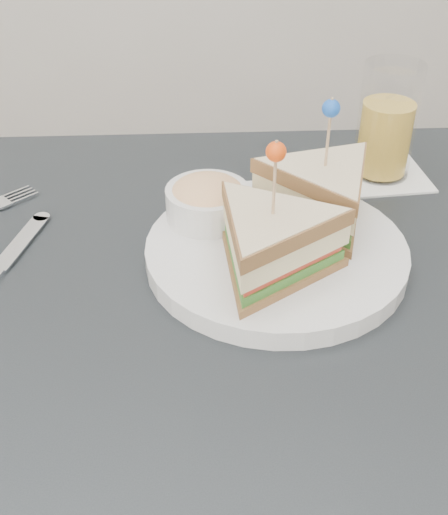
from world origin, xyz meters
TOP-DOWN VIEW (x-y plane):
  - table at (0.00, 0.00)m, footprint 0.80×0.80m
  - plate_meal at (0.08, 0.07)m, footprint 0.32×0.31m
  - cutlery_knife at (-0.23, 0.07)m, footprint 0.07×0.20m
  - drink_set at (0.23, 0.26)m, footprint 0.13×0.13m

SIDE VIEW (x-z plane):
  - table at x=0.00m, z-range 0.30..1.05m
  - cutlery_knife at x=-0.23m, z-range 0.75..0.76m
  - plate_meal at x=0.08m, z-range 0.71..0.88m
  - drink_set at x=0.23m, z-range 0.74..0.89m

